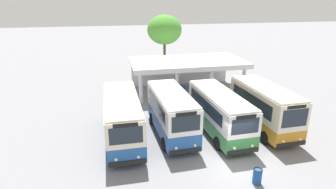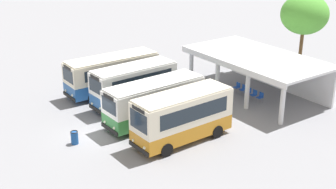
{
  "view_description": "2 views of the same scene",
  "coord_description": "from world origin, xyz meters",
  "px_view_note": "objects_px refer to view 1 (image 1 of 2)",
  "views": [
    {
      "loc": [
        -7.01,
        -13.1,
        9.61
      ],
      "look_at": [
        -2.53,
        7.98,
        2.03
      ],
      "focal_mm": 29.65,
      "sensor_mm": 36.0,
      "label": 1
    },
    {
      "loc": [
        25.48,
        -11.95,
        13.89
      ],
      "look_at": [
        1.15,
        5.25,
        2.15
      ],
      "focal_mm": 48.27,
      "sensor_mm": 36.0,
      "label": 2
    }
  ],
  "objects_px": {
    "city_bus_middle_cream": "(219,111)",
    "city_bus_second_in_row": "(171,112)",
    "city_bus_nearest_orange": "(122,116)",
    "waiting_chair_second_from_end": "(184,89)",
    "city_bus_fourth_amber": "(264,106)",
    "waiting_chair_end_by_column": "(177,90)",
    "waiting_chair_fifth_seat": "(203,88)",
    "litter_bin_apron": "(257,176)",
    "waiting_chair_middle_seat": "(190,89)",
    "waiting_chair_fourth_seat": "(197,89)"
  },
  "relations": [
    {
      "from": "litter_bin_apron",
      "to": "waiting_chair_middle_seat",
      "type": "bearing_deg",
      "value": 87.52
    },
    {
      "from": "city_bus_middle_cream",
      "to": "waiting_chair_fourth_seat",
      "type": "relative_size",
      "value": 8.93
    },
    {
      "from": "city_bus_fourth_amber",
      "to": "waiting_chair_second_from_end",
      "type": "height_order",
      "value": "city_bus_fourth_amber"
    },
    {
      "from": "city_bus_fourth_amber",
      "to": "city_bus_second_in_row",
      "type": "bearing_deg",
      "value": 175.36
    },
    {
      "from": "litter_bin_apron",
      "to": "waiting_chair_second_from_end",
      "type": "bearing_deg",
      "value": 90.13
    },
    {
      "from": "city_bus_middle_cream",
      "to": "city_bus_fourth_amber",
      "type": "relative_size",
      "value": 1.09
    },
    {
      "from": "waiting_chair_fifth_seat",
      "to": "city_bus_middle_cream",
      "type": "bearing_deg",
      "value": -101.5
    },
    {
      "from": "city_bus_fourth_amber",
      "to": "waiting_chair_end_by_column",
      "type": "xyz_separation_m",
      "value": [
        -4.45,
        9.18,
        -1.34
      ]
    },
    {
      "from": "city_bus_second_in_row",
      "to": "waiting_chair_fourth_seat",
      "type": "relative_size",
      "value": 8.1
    },
    {
      "from": "city_bus_nearest_orange",
      "to": "waiting_chair_middle_seat",
      "type": "xyz_separation_m",
      "value": [
        7.46,
        8.54,
        -1.23
      ]
    },
    {
      "from": "city_bus_middle_cream",
      "to": "waiting_chair_fourth_seat",
      "type": "distance_m",
      "value": 9.07
    },
    {
      "from": "city_bus_middle_cream",
      "to": "waiting_chair_middle_seat",
      "type": "xyz_separation_m",
      "value": [
        0.44,
        8.96,
        -1.19
      ]
    },
    {
      "from": "city_bus_fourth_amber",
      "to": "waiting_chair_end_by_column",
      "type": "bearing_deg",
      "value": 115.84
    },
    {
      "from": "city_bus_middle_cream",
      "to": "waiting_chair_fourth_seat",
      "type": "height_order",
      "value": "city_bus_middle_cream"
    },
    {
      "from": "city_bus_middle_cream",
      "to": "city_bus_second_in_row",
      "type": "bearing_deg",
      "value": 173.22
    },
    {
      "from": "city_bus_nearest_orange",
      "to": "city_bus_fourth_amber",
      "type": "relative_size",
      "value": 1.14
    },
    {
      "from": "city_bus_fourth_amber",
      "to": "waiting_chair_end_by_column",
      "type": "distance_m",
      "value": 10.29
    },
    {
      "from": "waiting_chair_middle_seat",
      "to": "waiting_chair_end_by_column",
      "type": "bearing_deg",
      "value": 176.94
    },
    {
      "from": "waiting_chair_fifth_seat",
      "to": "city_bus_nearest_orange",
      "type": "bearing_deg",
      "value": -136.05
    },
    {
      "from": "city_bus_nearest_orange",
      "to": "city_bus_second_in_row",
      "type": "bearing_deg",
      "value": 0.05
    },
    {
      "from": "city_bus_middle_cream",
      "to": "litter_bin_apron",
      "type": "height_order",
      "value": "city_bus_middle_cream"
    },
    {
      "from": "city_bus_nearest_orange",
      "to": "city_bus_fourth_amber",
      "type": "height_order",
      "value": "city_bus_fourth_amber"
    },
    {
      "from": "waiting_chair_end_by_column",
      "to": "litter_bin_apron",
      "type": "height_order",
      "value": "litter_bin_apron"
    },
    {
      "from": "waiting_chair_end_by_column",
      "to": "waiting_chair_second_from_end",
      "type": "bearing_deg",
      "value": 0.87
    },
    {
      "from": "city_bus_fourth_amber",
      "to": "waiting_chair_second_from_end",
      "type": "relative_size",
      "value": 8.18
    },
    {
      "from": "city_bus_nearest_orange",
      "to": "waiting_chair_second_from_end",
      "type": "xyz_separation_m",
      "value": [
        6.77,
        8.63,
        -1.23
      ]
    },
    {
      "from": "city_bus_middle_cream",
      "to": "litter_bin_apron",
      "type": "xyz_separation_m",
      "value": [
        -0.21,
        -6.17,
        -1.26
      ]
    },
    {
      "from": "waiting_chair_second_from_end",
      "to": "waiting_chair_fourth_seat",
      "type": "xyz_separation_m",
      "value": [
        1.38,
        -0.12,
        0.0
      ]
    },
    {
      "from": "city_bus_second_in_row",
      "to": "waiting_chair_second_from_end",
      "type": "bearing_deg",
      "value": 69.27
    },
    {
      "from": "waiting_chair_second_from_end",
      "to": "city_bus_middle_cream",
      "type": "bearing_deg",
      "value": -88.43
    },
    {
      "from": "waiting_chair_end_by_column",
      "to": "waiting_chair_fourth_seat",
      "type": "distance_m",
      "value": 2.07
    },
    {
      "from": "waiting_chair_second_from_end",
      "to": "waiting_chair_fifth_seat",
      "type": "relative_size",
      "value": 1.0
    },
    {
      "from": "city_bus_nearest_orange",
      "to": "city_bus_middle_cream",
      "type": "height_order",
      "value": "city_bus_nearest_orange"
    },
    {
      "from": "city_bus_fourth_amber",
      "to": "waiting_chair_fourth_seat",
      "type": "bearing_deg",
      "value": 104.7
    },
    {
      "from": "city_bus_middle_cream",
      "to": "waiting_chair_end_by_column",
      "type": "height_order",
      "value": "city_bus_middle_cream"
    },
    {
      "from": "waiting_chair_fifth_seat",
      "to": "litter_bin_apron",
      "type": "bearing_deg",
      "value": -97.66
    },
    {
      "from": "city_bus_nearest_orange",
      "to": "waiting_chair_end_by_column",
      "type": "relative_size",
      "value": 9.32
    },
    {
      "from": "waiting_chair_second_from_end",
      "to": "waiting_chair_middle_seat",
      "type": "xyz_separation_m",
      "value": [
        0.69,
        -0.08,
        0.0
      ]
    },
    {
      "from": "waiting_chair_fourth_seat",
      "to": "city_bus_nearest_orange",
      "type": "bearing_deg",
      "value": -133.77
    },
    {
      "from": "waiting_chair_second_from_end",
      "to": "city_bus_second_in_row",
      "type": "bearing_deg",
      "value": -110.73
    },
    {
      "from": "waiting_chair_fifth_seat",
      "to": "city_bus_fourth_amber",
      "type": "bearing_deg",
      "value": -79.45
    },
    {
      "from": "waiting_chair_middle_seat",
      "to": "city_bus_fourth_amber",
      "type": "bearing_deg",
      "value": -71.38
    },
    {
      "from": "city_bus_fourth_amber",
      "to": "waiting_chair_fourth_seat",
      "type": "distance_m",
      "value": 9.48
    },
    {
      "from": "waiting_chair_middle_seat",
      "to": "waiting_chair_fifth_seat",
      "type": "bearing_deg",
      "value": -0.82
    },
    {
      "from": "city_bus_second_in_row",
      "to": "waiting_chair_fourth_seat",
      "type": "bearing_deg",
      "value": 61.39
    },
    {
      "from": "city_bus_nearest_orange",
      "to": "waiting_chair_middle_seat",
      "type": "bearing_deg",
      "value": 48.86
    },
    {
      "from": "city_bus_second_in_row",
      "to": "waiting_chair_fifth_seat",
      "type": "height_order",
      "value": "city_bus_second_in_row"
    },
    {
      "from": "waiting_chair_fourth_seat",
      "to": "waiting_chair_fifth_seat",
      "type": "distance_m",
      "value": 0.69
    },
    {
      "from": "city_bus_nearest_orange",
      "to": "waiting_chair_middle_seat",
      "type": "relative_size",
      "value": 9.32
    },
    {
      "from": "city_bus_middle_cream",
      "to": "city_bus_fourth_amber",
      "type": "height_order",
      "value": "city_bus_fourth_amber"
    }
  ]
}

